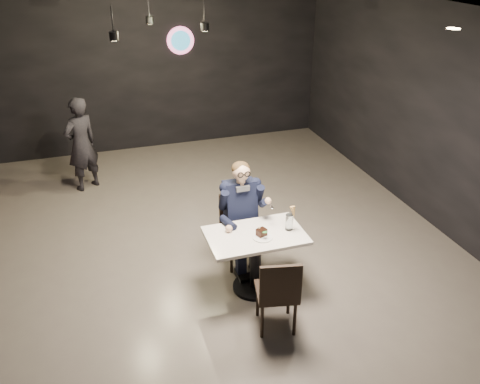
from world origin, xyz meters
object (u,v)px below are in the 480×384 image
object	(u,v)px
chair_far	(240,232)
seated_man	(240,213)
main_table	(255,262)
passerby	(81,144)
chair_near	(277,290)
sundae_glass	(289,222)

from	to	relation	value
chair_far	seated_man	xyz separation A→B (m)	(0.00, 0.00, 0.26)
main_table	chair_far	distance (m)	0.56
main_table	chair_far	bearing A→B (deg)	90.00
seated_man	passerby	distance (m)	3.31
seated_man	main_table	bearing A→B (deg)	-90.00
main_table	seated_man	bearing A→B (deg)	90.00
main_table	seated_man	distance (m)	0.65
passerby	main_table	bearing A→B (deg)	85.17
main_table	passerby	distance (m)	3.81
chair_near	passerby	size ratio (longest dim) A/B	0.60
chair_near	sundae_glass	bearing A→B (deg)	70.61
chair_near	seated_man	bearing A→B (deg)	102.08
chair_far	chair_near	size ratio (longest dim) A/B	1.00
main_table	chair_near	xyz separation A→B (m)	(0.00, -0.67, 0.09)
passerby	chair_near	bearing A→B (deg)	81.15
chair_far	sundae_glass	size ratio (longest dim) A/B	4.77
passerby	seated_man	bearing A→B (deg)	89.57
seated_man	chair_far	bearing A→B (deg)	-90.00
chair_far	seated_man	world-z (taller)	seated_man
chair_far	seated_man	distance (m)	0.26
seated_man	passerby	size ratio (longest dim) A/B	0.94
sundae_glass	main_table	bearing A→B (deg)	176.66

